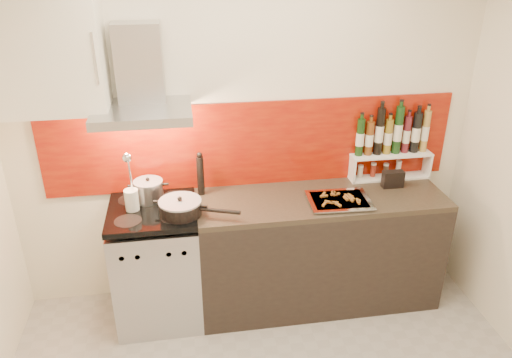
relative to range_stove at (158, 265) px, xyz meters
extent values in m
cube|color=silver|center=(0.70, 0.30, 0.86)|extent=(3.40, 0.02, 2.60)
cube|color=maroon|center=(0.75, 0.29, 0.78)|extent=(3.00, 0.02, 0.64)
cube|color=#B7B7BA|center=(0.00, 0.00, -0.02)|extent=(0.60, 0.60, 0.84)
cube|color=black|center=(0.00, -0.28, -0.11)|extent=(0.50, 0.02, 0.40)
cube|color=#B7B7BA|center=(0.00, -0.28, 0.28)|extent=(0.56, 0.02, 0.12)
cube|color=#FF190C|center=(0.00, -0.29, 0.28)|extent=(0.10, 0.01, 0.04)
cube|color=black|center=(0.00, 0.00, 0.45)|extent=(0.60, 0.60, 0.04)
cube|color=black|center=(1.20, 0.00, -0.01)|extent=(1.80, 0.60, 0.86)
cube|color=black|center=(1.20, 0.00, 0.44)|extent=(1.80, 0.60, 0.04)
cube|color=#B7B7BA|center=(0.00, 0.05, 1.14)|extent=(0.62, 0.50, 0.06)
cube|color=#B7B7BA|center=(0.00, 0.20, 1.42)|extent=(0.30, 0.18, 0.50)
sphere|color=#FFD18C|center=(-0.15, 0.05, 1.10)|extent=(0.07, 0.07, 0.07)
sphere|color=#FFD18C|center=(0.15, 0.05, 1.10)|extent=(0.07, 0.07, 0.07)
cube|color=white|center=(-0.55, 0.13, 1.51)|extent=(0.70, 0.35, 0.72)
cylinder|color=#B7B7BA|center=(-0.02, 0.12, 0.54)|extent=(0.20, 0.20, 0.14)
cylinder|color=#99999E|center=(-0.02, 0.12, 0.61)|extent=(0.20, 0.20, 0.01)
sphere|color=black|center=(-0.02, 0.12, 0.63)|extent=(0.03, 0.03, 0.03)
cylinder|color=black|center=(0.20, -0.11, 0.51)|extent=(0.28, 0.28, 0.09)
cylinder|color=#99999E|center=(0.20, -0.11, 0.56)|extent=(0.29, 0.29, 0.01)
sphere|color=black|center=(0.20, -0.11, 0.59)|extent=(0.03, 0.03, 0.03)
cylinder|color=black|center=(0.45, -0.20, 0.52)|extent=(0.26, 0.12, 0.03)
cylinder|color=silver|center=(-0.13, 0.01, 0.54)|extent=(0.09, 0.09, 0.16)
cylinder|color=silver|center=(-0.12, 0.01, 0.74)|extent=(0.01, 0.07, 0.29)
sphere|color=silver|center=(-0.12, -0.06, 0.88)|extent=(0.06, 0.06, 0.06)
cylinder|color=black|center=(0.35, 0.18, 0.60)|extent=(0.05, 0.05, 0.29)
sphere|color=black|center=(0.35, 0.18, 0.77)|extent=(0.04, 0.04, 0.04)
cube|color=white|center=(1.80, 0.24, 0.47)|extent=(0.63, 0.17, 0.01)
cube|color=white|center=(1.50, 0.24, 0.56)|extent=(0.01, 0.17, 0.18)
cube|color=white|center=(2.11, 0.24, 0.56)|extent=(0.02, 0.17, 0.18)
cube|color=white|center=(1.80, 0.24, 0.65)|extent=(0.63, 0.17, 0.02)
cylinder|color=black|center=(1.55, 0.24, 0.80)|extent=(0.06, 0.06, 0.28)
cylinder|color=#5F3110|center=(1.62, 0.24, 0.79)|extent=(0.06, 0.06, 0.26)
cylinder|color=black|center=(1.69, 0.24, 0.84)|extent=(0.06, 0.06, 0.36)
cylinder|color=olive|center=(1.77, 0.24, 0.79)|extent=(0.06, 0.06, 0.27)
cylinder|color=black|center=(1.84, 0.24, 0.84)|extent=(0.06, 0.06, 0.37)
cylinder|color=#56171F|center=(1.91, 0.24, 0.80)|extent=(0.05, 0.05, 0.29)
cylinder|color=black|center=(1.99, 0.24, 0.82)|extent=(0.07, 0.07, 0.31)
cylinder|color=olive|center=(2.06, 0.24, 0.82)|extent=(0.05, 0.05, 0.32)
cylinder|color=beige|center=(1.57, 0.24, 0.52)|extent=(0.04, 0.04, 0.09)
cylinder|color=maroon|center=(1.68, 0.24, 0.52)|extent=(0.04, 0.04, 0.10)
cylinder|color=#483224|center=(1.78, 0.24, 0.52)|extent=(0.04, 0.04, 0.08)
cylinder|color=silver|center=(1.88, 0.24, 0.52)|extent=(0.04, 0.04, 0.10)
cube|color=black|center=(1.77, 0.07, 0.52)|extent=(0.16, 0.07, 0.13)
cube|color=silver|center=(1.30, -0.10, 0.47)|extent=(0.43, 0.33, 0.01)
cube|color=silver|center=(1.30, -0.10, 0.48)|extent=(0.45, 0.35, 0.01)
cube|color=red|center=(1.30, -0.10, 0.48)|extent=(0.38, 0.29, 0.01)
cube|color=brown|center=(1.30, -0.03, 0.49)|extent=(0.06, 0.03, 0.01)
cube|color=brown|center=(1.26, -0.18, 0.49)|extent=(0.04, 0.06, 0.01)
cube|color=brown|center=(1.21, -0.14, 0.49)|extent=(0.05, 0.04, 0.01)
cube|color=brown|center=(1.17, -0.16, 0.49)|extent=(0.04, 0.05, 0.01)
cube|color=brown|center=(1.39, -0.10, 0.49)|extent=(0.04, 0.06, 0.01)
cube|color=brown|center=(1.42, -0.15, 0.49)|extent=(0.02, 0.06, 0.01)
cube|color=brown|center=(1.20, -0.05, 0.49)|extent=(0.06, 0.02, 0.01)
cube|color=brown|center=(1.37, -0.13, 0.49)|extent=(0.03, 0.06, 0.01)
cube|color=brown|center=(1.21, -0.02, 0.49)|extent=(0.04, 0.05, 0.01)
cube|color=brown|center=(1.29, -0.02, 0.49)|extent=(0.03, 0.06, 0.01)
cube|color=brown|center=(1.25, -0.15, 0.49)|extent=(0.06, 0.03, 0.01)
cube|color=brown|center=(1.36, -0.08, 0.49)|extent=(0.02, 0.06, 0.01)
cube|color=brown|center=(1.42, -0.17, 0.49)|extent=(0.04, 0.06, 0.01)
cube|color=brown|center=(1.39, -0.07, 0.49)|extent=(0.03, 0.06, 0.01)
cube|color=brown|center=(1.35, -0.10, 0.49)|extent=(0.03, 0.06, 0.01)
cube|color=brown|center=(1.28, -0.01, 0.49)|extent=(0.05, 0.05, 0.01)
camera|label=1|loc=(0.24, -3.06, 2.13)|focal=35.00mm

